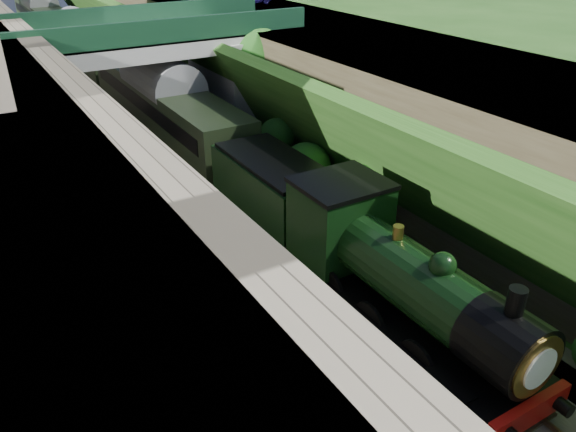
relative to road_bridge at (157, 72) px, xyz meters
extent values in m
cube|color=#473F38|center=(-0.94, -4.00, -3.98)|extent=(10.00, 90.00, 0.20)
cube|color=#756B56|center=(-6.44, -4.00, -0.58)|extent=(1.00, 90.00, 7.00)
cube|color=#262628|center=(8.56, -4.00, -0.95)|extent=(8.00, 90.00, 6.25)
cube|color=#1E4714|center=(4.06, -4.00, -1.38)|extent=(4.02, 90.00, 6.36)
sphere|color=#194C14|center=(4.21, -21.52, -0.93)|extent=(1.26, 1.26, 1.26)
sphere|color=#194C14|center=(4.92, -19.69, 0.22)|extent=(1.32, 1.32, 1.32)
sphere|color=#194C14|center=(4.41, -16.20, -0.60)|extent=(1.83, 1.83, 1.83)
sphere|color=#194C14|center=(3.38, -13.82, -2.28)|extent=(2.04, 2.04, 2.04)
sphere|color=#194C14|center=(3.16, -10.19, -2.64)|extent=(2.35, 2.35, 2.35)
sphere|color=#194C14|center=(3.45, -7.02, -2.16)|extent=(1.82, 1.82, 1.82)
sphere|color=#194C14|center=(2.70, -4.73, -3.38)|extent=(1.25, 1.25, 1.25)
sphere|color=#194C14|center=(2.92, -1.29, -3.02)|extent=(1.22, 1.22, 1.22)
sphere|color=#194C14|center=(4.19, 1.08, -0.95)|extent=(1.56, 1.56, 1.56)
sphere|color=#194C14|center=(3.63, 5.17, -1.86)|extent=(2.35, 2.35, 2.35)
sphere|color=#194C14|center=(5.04, 8.07, 0.42)|extent=(2.18, 2.18, 2.18)
sphere|color=#194C14|center=(4.11, 10.43, -1.08)|extent=(2.23, 2.23, 2.23)
sphere|color=#194C14|center=(2.82, 13.05, -3.18)|extent=(1.34, 1.34, 1.34)
sphere|color=#194C14|center=(3.89, 16.27, -1.44)|extent=(1.76, 1.76, 1.76)
sphere|color=#194C14|center=(3.67, 20.31, -1.81)|extent=(2.40, 2.40, 2.40)
cube|color=black|center=(-2.94, -4.00, -3.84)|extent=(2.50, 90.00, 0.07)
cube|color=brown|center=(-3.66, -4.00, -3.75)|extent=(0.08, 90.00, 0.14)
cube|color=brown|center=(-2.23, -4.00, -3.75)|extent=(0.08, 90.00, 0.14)
cube|color=black|center=(0.26, -4.00, -3.84)|extent=(2.50, 90.00, 0.07)
cube|color=brown|center=(-0.46, -4.00, -3.75)|extent=(0.08, 90.00, 0.14)
cube|color=brown|center=(0.97, -4.00, -3.75)|extent=(0.08, 90.00, 0.14)
cube|color=gray|center=(-0.44, 0.00, 1.62)|extent=(16.00, 6.00, 0.90)
cube|color=#163E25|center=(-0.44, -2.85, 2.57)|extent=(16.00, 0.30, 1.20)
cube|color=#163E25|center=(-0.44, 2.85, 2.57)|extent=(16.00, 0.30, 1.20)
cube|color=gray|center=(-6.44, 0.00, -1.23)|extent=(1.40, 6.40, 5.70)
cube|color=gray|center=(4.26, 0.00, -1.23)|extent=(2.40, 6.40, 5.70)
cylinder|color=black|center=(4.86, -2.19, -1.88)|extent=(0.30, 0.30, 4.40)
sphere|color=#194C14|center=(4.86, -2.19, 0.72)|extent=(3.60, 3.60, 3.60)
sphere|color=#194C14|center=(5.36, -1.39, 0.12)|extent=(2.40, 2.40, 2.40)
cube|color=black|center=(0.26, -20.57, -3.58)|extent=(2.40, 8.40, 0.60)
cube|color=black|center=(0.26, -19.57, -3.03)|extent=(2.70, 10.00, 0.35)
cube|color=maroon|center=(0.26, -24.67, -3.13)|extent=(2.70, 0.25, 0.70)
cylinder|color=black|center=(0.26, -20.37, -1.73)|extent=(1.90, 5.60, 1.90)
cylinder|color=black|center=(0.26, -23.67, -1.73)|extent=(1.96, 1.80, 1.96)
cylinder|color=white|center=(0.26, -24.65, -1.73)|extent=(1.10, 0.05, 1.10)
cylinder|color=black|center=(0.26, -23.67, -0.53)|extent=(0.44, 0.44, 0.90)
sphere|color=black|center=(0.26, -21.37, -0.73)|extent=(0.76, 0.76, 0.76)
cylinder|color=#A57F33|center=(0.26, -19.57, -0.63)|extent=(0.32, 0.32, 0.50)
cube|color=black|center=(0.26, -16.77, -1.58)|extent=(2.75, 2.40, 2.80)
cube|color=black|center=(0.26, -16.77, -0.13)|extent=(2.85, 2.50, 0.15)
cube|color=black|center=(-0.99, -23.17, -3.23)|extent=(0.60, 1.40, 0.90)
cube|color=black|center=(1.51, -23.17, -3.23)|extent=(0.60, 1.40, 0.90)
cube|color=black|center=(0.26, -12.37, -3.63)|extent=(2.30, 6.00, 0.50)
cube|color=black|center=(0.26, -12.37, -3.38)|extent=(2.60, 6.00, 0.50)
cube|color=black|center=(0.26, -12.37, -2.18)|extent=(2.70, 6.00, 2.40)
cube|color=black|center=(0.26, -12.37, -0.93)|extent=(2.50, 5.60, 0.20)
cube|color=black|center=(0.26, 0.23, -3.68)|extent=(2.30, 17.00, 0.40)
cube|color=black|center=(0.26, 0.23, -3.43)|extent=(2.50, 17.00, 0.50)
cube|color=black|center=(0.26, 0.23, -1.93)|extent=(2.80, 18.00, 2.70)
cube|color=slate|center=(0.26, 0.23, -0.43)|extent=(2.90, 18.00, 0.50)
cube|color=black|center=(0.26, 19.03, -3.68)|extent=(2.30, 17.00, 0.40)
cube|color=black|center=(0.26, 19.03, -3.43)|extent=(2.50, 17.00, 0.50)
cube|color=black|center=(0.26, 19.03, -1.93)|extent=(2.80, 18.00, 2.70)
cube|color=slate|center=(0.26, 19.03, -0.43)|extent=(2.90, 18.00, 0.50)
cube|color=black|center=(0.26, 37.83, -3.68)|extent=(2.30, 17.00, 0.40)
cube|color=black|center=(0.26, 37.83, -3.43)|extent=(2.50, 17.00, 0.50)
cube|color=black|center=(0.26, 37.83, -1.93)|extent=(2.80, 18.00, 2.70)
cube|color=slate|center=(0.26, 37.83, -0.43)|extent=(2.90, 18.00, 0.50)
camera|label=1|loc=(-9.72, -29.97, 7.42)|focal=35.00mm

